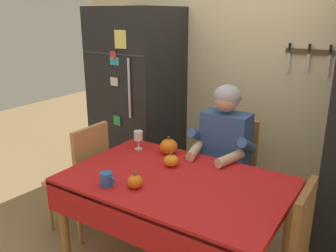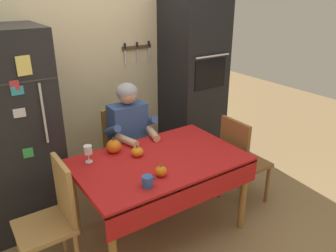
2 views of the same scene
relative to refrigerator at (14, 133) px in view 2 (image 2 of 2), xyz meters
name	(u,v)px [view 2 (image 2 of 2)]	position (x,y,z in m)	size (l,w,h in m)	color
ground_plane	(166,235)	(0.95, -0.96, -0.90)	(10.00, 10.00, 0.00)	#93754C
back_wall_assembly	(100,65)	(1.00, 0.39, 0.40)	(3.70, 0.13, 2.60)	beige
refrigerator	(14,133)	(0.00, 0.00, 0.00)	(0.68, 0.71, 1.80)	black
wall_oven	(193,82)	(2.00, 0.04, 0.15)	(0.60, 0.64, 2.10)	black
dining_table	(161,169)	(0.95, -0.88, -0.24)	(1.40, 0.90, 0.74)	#9E6B33
chair_behind_person	(124,148)	(1.00, -0.09, -0.39)	(0.40, 0.40, 0.93)	#9E6B33
seated_person	(132,134)	(1.00, -0.28, -0.16)	(0.47, 0.55, 1.25)	#38384C
chair_left_side	(53,215)	(0.05, -0.80, -0.39)	(0.40, 0.40, 0.93)	tan
chair_right_side	(240,158)	(1.85, -0.94, -0.39)	(0.40, 0.40, 0.93)	brown
coffee_mug	(147,181)	(0.65, -1.17, -0.12)	(0.11, 0.08, 0.09)	#2D569E
wine_glass	(88,151)	(0.44, -0.58, -0.06)	(0.07, 0.07, 0.15)	white
pumpkin_large	(137,152)	(0.82, -0.71, -0.12)	(0.10, 0.10, 0.10)	orange
pumpkin_medium	(161,171)	(0.81, -1.10, -0.12)	(0.09, 0.09, 0.10)	orange
pumpkin_small	(114,146)	(0.69, -0.54, -0.10)	(0.13, 0.13, 0.14)	orange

